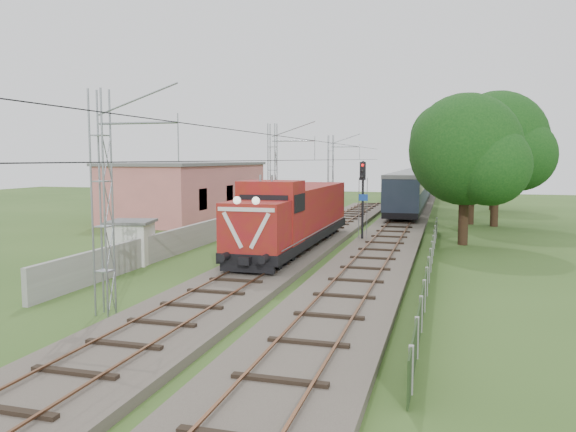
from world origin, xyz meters
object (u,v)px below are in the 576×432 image
(coach_rake, at_px, (424,178))
(locomotive, at_px, (295,215))
(signal_post, at_px, (363,187))
(relay_hut, at_px, (132,242))

(coach_rake, bearing_deg, locomotive, -94.71)
(signal_post, distance_m, relay_hut, 15.36)
(locomotive, bearing_deg, relay_hut, -141.23)
(locomotive, distance_m, signal_post, 5.98)
(locomotive, distance_m, relay_hut, 9.55)
(coach_rake, bearing_deg, relay_hut, -100.53)
(locomotive, relative_size, relay_hut, 6.38)
(locomotive, bearing_deg, coach_rake, 85.29)
(relay_hut, bearing_deg, coach_rake, 79.47)
(coach_rake, distance_m, signal_post, 56.05)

